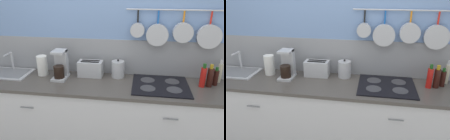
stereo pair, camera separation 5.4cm
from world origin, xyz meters
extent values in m
cube|color=#7293C6|center=(0.00, 0.34, 1.30)|extent=(7.20, 0.06, 2.60)
cube|color=gray|center=(0.00, 0.33, 1.10)|extent=(7.20, 0.07, 0.41)
cylinder|color=#B7BABF|center=(0.83, 0.28, 1.64)|extent=(1.19, 0.02, 0.02)
cylinder|color=black|center=(0.36, 0.28, 1.57)|extent=(0.02, 0.02, 0.13)
cylinder|color=#B7BABF|center=(0.36, 0.25, 1.43)|extent=(0.15, 0.07, 0.15)
cylinder|color=#1959B2|center=(0.57, 0.28, 1.57)|extent=(0.02, 0.02, 0.13)
cylinder|color=#B7BABF|center=(0.57, 0.26, 1.38)|extent=(0.23, 0.05, 0.23)
cylinder|color=orange|center=(0.83, 0.28, 1.58)|extent=(0.02, 0.02, 0.11)
cylinder|color=#B7BABF|center=(0.83, 0.25, 1.42)|extent=(0.21, 0.07, 0.21)
cylinder|color=red|center=(1.10, 0.28, 1.57)|extent=(0.02, 0.02, 0.13)
cylinder|color=#B7BABF|center=(1.10, 0.26, 1.38)|extent=(0.25, 0.05, 0.25)
cube|color=silver|center=(0.00, 0.00, 0.43)|extent=(2.88, 0.56, 0.86)
cylinder|color=slate|center=(-0.72, -0.29, 0.70)|extent=(0.14, 0.01, 0.01)
cylinder|color=slate|center=(0.72, -0.29, 0.70)|extent=(0.14, 0.01, 0.01)
cube|color=#4C4742|center=(0.00, 0.00, 0.88)|extent=(2.92, 0.60, 0.03)
cube|color=#B7BABF|center=(-1.15, 0.10, 0.90)|extent=(0.54, 0.36, 0.01)
cube|color=slate|center=(-1.15, 0.10, 0.91)|extent=(0.46, 0.29, 0.00)
cylinder|color=#B7BABF|center=(-1.15, 0.23, 1.01)|extent=(0.03, 0.03, 0.23)
cylinder|color=#B7BABF|center=(-1.15, 0.16, 1.12)|extent=(0.02, 0.14, 0.02)
cylinder|color=white|center=(-0.71, 0.14, 1.01)|extent=(0.12, 0.12, 0.23)
cube|color=#B7BABF|center=(-0.47, 0.06, 0.91)|extent=(0.15, 0.22, 0.02)
cube|color=#B7BABF|center=(-0.47, 0.13, 1.06)|extent=(0.14, 0.08, 0.32)
cylinder|color=black|center=(-0.47, 0.03, 0.99)|extent=(0.12, 0.12, 0.14)
cube|color=#B7BABF|center=(-0.47, 0.08, 1.20)|extent=(0.14, 0.16, 0.02)
cube|color=#B7BABF|center=(-0.16, 0.19, 0.98)|extent=(0.28, 0.15, 0.18)
cube|color=black|center=(-0.16, 0.16, 1.07)|extent=(0.21, 0.03, 0.00)
cube|color=black|center=(-0.16, 0.21, 1.07)|extent=(0.21, 0.03, 0.00)
cube|color=black|center=(-0.30, 0.19, 1.02)|extent=(0.02, 0.02, 0.02)
cylinder|color=#B7BABF|center=(0.16, 0.21, 0.99)|extent=(0.15, 0.15, 0.19)
sphere|color=black|center=(0.16, 0.21, 1.09)|extent=(0.02, 0.02, 0.02)
cube|color=black|center=(0.63, 0.03, 0.90)|extent=(0.58, 0.52, 0.01)
cylinder|color=#38383D|center=(0.50, -0.08, 0.91)|extent=(0.15, 0.15, 0.00)
cylinder|color=#38383D|center=(0.76, -0.08, 0.91)|extent=(0.15, 0.15, 0.00)
cylinder|color=#38383D|center=(0.50, 0.13, 0.91)|extent=(0.15, 0.15, 0.00)
cylinder|color=#38383D|center=(0.76, 0.13, 0.91)|extent=(0.15, 0.15, 0.00)
cylinder|color=red|center=(1.05, 0.07, 1.00)|extent=(0.06, 0.06, 0.21)
cylinder|color=#194C19|center=(1.05, 0.07, 1.12)|extent=(0.03, 0.03, 0.05)
cylinder|color=#33140F|center=(1.12, 0.09, 0.99)|extent=(0.06, 0.06, 0.20)
cylinder|color=#B28C19|center=(1.12, 0.09, 1.11)|extent=(0.03, 0.03, 0.04)
cylinder|color=#33140F|center=(1.19, 0.13, 0.98)|extent=(0.05, 0.05, 0.16)
cylinder|color=#194C19|center=(1.19, 0.13, 1.07)|extent=(0.03, 0.03, 0.04)
cylinder|color=#BFB799|center=(1.26, 0.22, 1.00)|extent=(0.05, 0.05, 0.21)
cylinder|color=beige|center=(1.26, 0.22, 1.12)|extent=(0.03, 0.03, 0.05)
camera|label=1|loc=(0.43, -2.09, 1.88)|focal=35.00mm
camera|label=2|loc=(0.48, -2.08, 1.88)|focal=35.00mm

